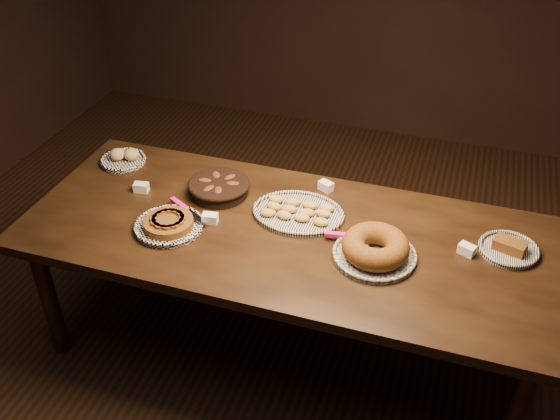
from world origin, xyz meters
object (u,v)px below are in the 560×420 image
(apple_tart_plate, at_px, (169,224))
(bundt_cake_plate, at_px, (375,249))
(madeleine_platter, at_px, (298,212))
(buffet_table, at_px, (285,243))

(apple_tart_plate, xyz_separation_m, bundt_cake_plate, (0.92, 0.09, 0.02))
(apple_tart_plate, relative_size, madeleine_platter, 0.82)
(buffet_table, height_order, bundt_cake_plate, bundt_cake_plate)
(buffet_table, xyz_separation_m, apple_tart_plate, (-0.50, -0.15, 0.10))
(apple_tart_plate, height_order, madeleine_platter, apple_tart_plate)
(apple_tart_plate, bearing_deg, buffet_table, -4.53)
(buffet_table, bearing_deg, madeleine_platter, 81.02)
(apple_tart_plate, distance_m, madeleine_platter, 0.59)
(buffet_table, relative_size, madeleine_platter, 5.63)
(buffet_table, height_order, madeleine_platter, madeleine_platter)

